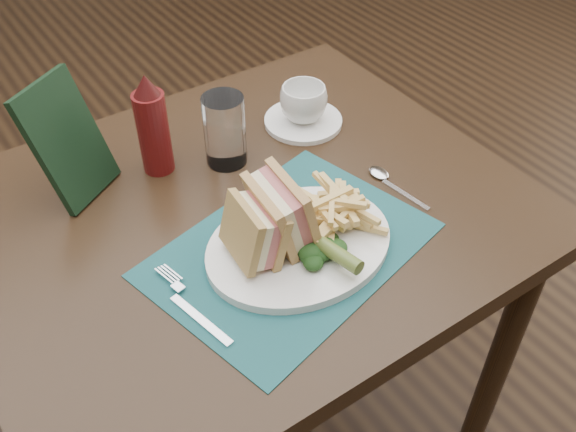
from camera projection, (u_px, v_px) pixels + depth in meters
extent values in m
plane|color=black|center=(167.00, 303.00, 1.87)|extent=(7.00, 7.00, 0.00)
cube|color=#184C4F|center=(290.00, 249.00, 0.98)|extent=(0.47, 0.39, 0.00)
cylinder|color=#4C6125|center=(328.00, 248.00, 0.93)|extent=(0.04, 0.12, 0.03)
cylinder|color=white|center=(303.00, 121.00, 1.24)|extent=(0.19, 0.19, 0.01)
imported|color=white|center=(303.00, 103.00, 1.21)|extent=(0.13, 0.13, 0.07)
cylinder|color=white|center=(225.00, 130.00, 1.11)|extent=(0.09, 0.09, 0.13)
cube|color=black|center=(67.00, 141.00, 1.02)|extent=(0.15, 0.13, 0.20)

